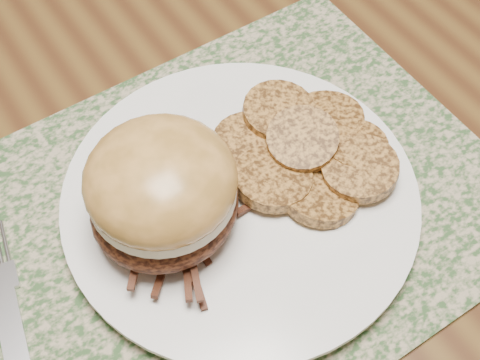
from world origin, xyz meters
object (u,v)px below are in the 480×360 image
dining_table (131,228)px  pork_sandwich (162,191)px  fork (14,342)px  dinner_plate (240,199)px

dining_table → pork_sandwich: bearing=-82.0°
fork → dinner_plate: bearing=14.6°
pork_sandwich → fork: 0.15m
dining_table → pork_sandwich: size_ratio=10.39×
dinner_plate → dining_table: bearing=131.5°
pork_sandwich → dinner_plate: bearing=-33.5°
dining_table → pork_sandwich: (0.01, -0.07, 0.14)m
dining_table → pork_sandwich: 0.16m
dining_table → dinner_plate: (0.07, -0.08, 0.09)m
dining_table → fork: fork is taller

